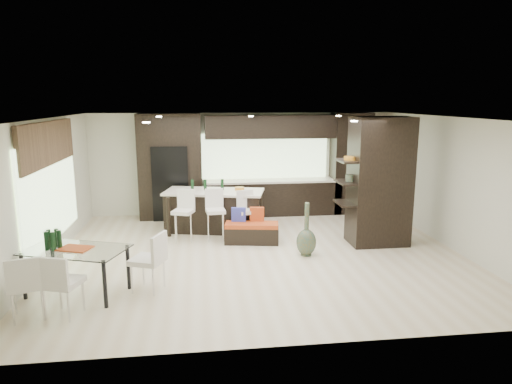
{
  "coord_description": "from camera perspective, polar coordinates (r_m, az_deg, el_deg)",
  "views": [
    {
      "loc": [
        -1.16,
        -8.65,
        3.05
      ],
      "look_at": [
        0.0,
        0.6,
        1.15
      ],
      "focal_mm": 32.0,
      "sensor_mm": 36.0,
      "label": 1
    }
  ],
  "objects": [
    {
      "name": "stool_right",
      "position": [
        10.11,
        -1.09,
        -3.49
      ],
      "size": [
        0.45,
        0.45,
        0.86
      ],
      "primitive_type": "cube",
      "rotation": [
        0.0,
        0.0,
        0.21
      ],
      "color": "silver",
      "rests_on": "ground"
    },
    {
      "name": "chair_end",
      "position": [
        7.63,
        -13.4,
        -8.77
      ],
      "size": [
        0.63,
        0.63,
        0.89
      ],
      "primitive_type": "cube",
      "rotation": [
        0.0,
        0.0,
        1.19
      ],
      "color": "silver",
      "rests_on": "ground"
    },
    {
      "name": "floor_vase",
      "position": [
        9.06,
        6.34,
        -4.66
      ],
      "size": [
        0.46,
        0.46,
        1.07
      ],
      "primitive_type": null,
      "rotation": [
        0.0,
        0.0,
        0.19
      ],
      "color": "#3F4B36",
      "rests_on": "ground"
    },
    {
      "name": "stone_accent",
      "position": [
        9.3,
        -24.57,
        5.55
      ],
      "size": [
        0.08,
        3.0,
        0.8
      ],
      "primitive_type": "cube",
      "color": "brown",
      "rests_on": "left_wall"
    },
    {
      "name": "ceiling",
      "position": [
        8.73,
        0.5,
        9.23
      ],
      "size": [
        8.0,
        7.0,
        0.02
      ],
      "primitive_type": "cube",
      "color": "white",
      "rests_on": "ground"
    },
    {
      "name": "window_back",
      "position": [
        12.32,
        1.11,
        4.53
      ],
      "size": [
        3.4,
        0.04,
        1.2
      ],
      "primitive_type": "cube",
      "color": "#B2D199",
      "rests_on": "back_wall"
    },
    {
      "name": "partition_column",
      "position": [
        9.94,
        15.19,
        1.27
      ],
      "size": [
        1.2,
        0.8,
        2.7
      ],
      "primitive_type": "cube",
      "color": "black",
      "rests_on": "ground"
    },
    {
      "name": "left_wall",
      "position": [
        9.26,
        -24.88,
        -0.14
      ],
      "size": [
        0.02,
        7.0,
        2.7
      ],
      "primitive_type": "cube",
      "color": "beige",
      "rests_on": "ground"
    },
    {
      "name": "ceiling_spots",
      "position": [
        8.98,
        0.28,
        9.16
      ],
      "size": [
        4.0,
        3.0,
        0.02
      ],
      "primitive_type": "cube",
      "color": "white",
      "rests_on": "ceiling"
    },
    {
      "name": "back_cabinetry",
      "position": [
        12.05,
        0.83,
        3.42
      ],
      "size": [
        6.8,
        0.68,
        2.7
      ],
      "primitive_type": "cube",
      "color": "black",
      "rests_on": "ground"
    },
    {
      "name": "back_wall",
      "position": [
        12.32,
        -1.69,
        3.59
      ],
      "size": [
        8.0,
        0.02,
        2.7
      ],
      "primitive_type": "cube",
      "color": "beige",
      "rests_on": "ground"
    },
    {
      "name": "chair_far",
      "position": [
        7.3,
        -26.68,
        -10.73
      ],
      "size": [
        0.59,
        0.59,
        0.87
      ],
      "primitive_type": "cube",
      "rotation": [
        0.0,
        0.0,
        0.28
      ],
      "color": "silver",
      "rests_on": "ground"
    },
    {
      "name": "right_wall",
      "position": [
        10.21,
        23.33,
        0.99
      ],
      "size": [
        0.02,
        7.0,
        2.7
      ],
      "primitive_type": "cube",
      "color": "beige",
      "rests_on": "ground"
    },
    {
      "name": "bench",
      "position": [
        9.87,
        -0.53,
        -5.13
      ],
      "size": [
        1.21,
        0.63,
        0.44
      ],
      "primitive_type": "cube",
      "rotation": [
        0.0,
        0.0,
        -0.16
      ],
      "color": "black",
      "rests_on": "ground"
    },
    {
      "name": "stool_left",
      "position": [
        10.04,
        -9.07,
        -3.58
      ],
      "size": [
        0.52,
        0.52,
        0.91
      ],
      "primitive_type": "cube",
      "rotation": [
        0.0,
        0.0,
        -0.37
      ],
      "color": "silver",
      "rests_on": "ground"
    },
    {
      "name": "kitchen_island",
      "position": [
        10.8,
        -5.23,
        -2.31
      ],
      "size": [
        2.44,
        1.47,
        0.95
      ],
      "primitive_type": "cube",
      "rotation": [
        0.0,
        0.0,
        -0.23
      ],
      "color": "black",
      "rests_on": "ground"
    },
    {
      "name": "ground",
      "position": [
        9.24,
        0.47,
        -7.75
      ],
      "size": [
        8.0,
        8.0,
        0.0
      ],
      "primitive_type": "plane",
      "color": "beige",
      "rests_on": "ground"
    },
    {
      "name": "dining_table",
      "position": [
        7.85,
        -21.45,
        -9.24
      ],
      "size": [
        1.75,
        1.34,
        0.75
      ],
      "primitive_type": "cube",
      "rotation": [
        0.0,
        0.0,
        -0.35
      ],
      "color": "white",
      "rests_on": "ground"
    },
    {
      "name": "stool_mid",
      "position": [
        10.04,
        -5.07,
        -3.5
      ],
      "size": [
        0.44,
        0.44,
        0.91
      ],
      "primitive_type": "cube",
      "rotation": [
        0.0,
        0.0,
        0.1
      ],
      "color": "silver",
      "rests_on": "ground"
    },
    {
      "name": "chair_near",
      "position": [
        7.16,
        -22.95,
        -10.87
      ],
      "size": [
        0.59,
        0.59,
        0.87
      ],
      "primitive_type": "cube",
      "rotation": [
        0.0,
        0.0,
        -0.31
      ],
      "color": "silver",
      "rests_on": "ground"
    },
    {
      "name": "refrigerator",
      "position": [
        11.97,
        -10.59,
        1.23
      ],
      "size": [
        0.9,
        0.68,
        1.9
      ],
      "primitive_type": "cube",
      "color": "black",
      "rests_on": "ground"
    },
    {
      "name": "window_left",
      "position": [
        9.43,
        -24.29,
        0.11
      ],
      "size": [
        0.04,
        3.2,
        1.9
      ],
      "primitive_type": "cube",
      "color": "#B2D199",
      "rests_on": "left_wall"
    }
  ]
}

